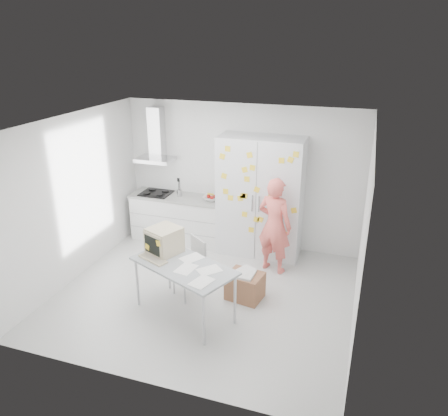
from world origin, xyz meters
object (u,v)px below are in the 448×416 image
(desk, at_px, (171,251))
(person, at_px, (275,225))
(chair, at_px, (192,264))
(cardboard_box, at_px, (245,286))

(desk, bearing_deg, person, 75.07)
(chair, bearing_deg, cardboard_box, 46.58)
(chair, height_order, cardboard_box, chair)
(chair, bearing_deg, desk, -78.91)
(chair, xyz_separation_m, cardboard_box, (0.81, 0.15, -0.31))
(person, xyz_separation_m, cardboard_box, (-0.22, -1.00, -0.62))
(person, height_order, chair, person)
(desk, distance_m, cardboard_box, 1.31)
(desk, height_order, chair, desk)
(person, height_order, desk, person)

